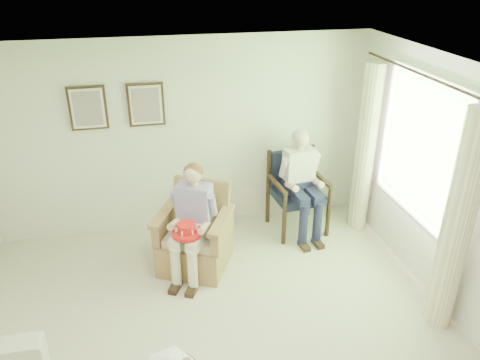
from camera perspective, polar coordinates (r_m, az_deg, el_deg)
The scene contains 12 objects.
back_wall at distance 6.23m, azimuth -6.87°, elevation 5.23°, with size 5.00×0.04×2.60m, color silver.
ceiling at distance 3.23m, azimuth -2.83°, elevation 9.96°, with size 5.00×5.50×0.02m, color white.
window at distance 5.54m, azimuth 21.18°, elevation 4.05°, with size 0.13×2.50×1.63m.
curtain_left at distance 4.93m, azimuth 24.96°, elevation -5.03°, with size 0.34×0.34×2.30m, color #FCE8C5.
curtain_right at distance 6.40m, azimuth 15.01°, elevation 3.64°, with size 0.34×0.34×2.30m, color #FCE8C5.
framed_print_left at distance 6.06m, azimuth -18.06°, elevation 8.32°, with size 0.45×0.05×0.55m.
framed_print_right at distance 6.02m, azimuth -11.38°, elevation 8.99°, with size 0.45×0.05×0.55m.
wicker_armchair at distance 5.76m, azimuth -5.57°, elevation -7.46°, with size 0.80×0.79×1.02m.
wood_armchair at distance 6.45m, azimuth 6.84°, elevation -0.96°, with size 0.70×0.66×1.07m.
person_wicker at distance 5.41m, azimuth -5.60°, elevation -4.18°, with size 0.40×0.63×1.34m.
person_dark at distance 6.18m, azimuth 7.49°, elevation 0.44°, with size 0.40×0.63×1.42m.
red_hat at distance 5.29m, azimuth -6.54°, elevation -6.16°, with size 0.33×0.33×0.14m.
Camera 1 is at (-0.51, -3.06, 3.49)m, focal length 35.00 mm.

